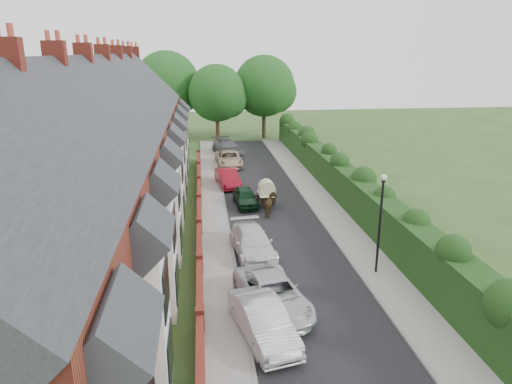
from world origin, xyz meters
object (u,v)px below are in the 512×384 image
(car_beige, at_px, (229,159))
(car_grey, at_px, (227,148))
(car_silver_b, at_px, (273,294))
(car_red, at_px, (228,178))
(lamppost, at_px, (381,212))
(car_silver_a, at_px, (263,321))
(car_white, at_px, (253,242))
(horse_cart, at_px, (267,192))
(horse, at_px, (271,205))
(car_green, at_px, (246,197))

(car_beige, height_order, car_grey, car_grey)
(car_silver_b, xyz_separation_m, car_red, (-0.75, 19.00, 0.00))
(lamppost, bearing_deg, car_beige, 104.08)
(car_silver_a, xyz_separation_m, car_beige, (0.46, 28.00, -0.03))
(car_silver_b, distance_m, car_white, 5.60)
(car_silver_a, bearing_deg, horse_cart, 68.15)
(car_silver_a, xyz_separation_m, car_red, (-0.07, 21.00, -0.02))
(car_white, bearing_deg, lamppost, -32.55)
(car_beige, bearing_deg, car_grey, 85.25)
(horse_cart, bearing_deg, horse, -90.00)
(car_silver_b, distance_m, horse, 11.70)
(car_white, height_order, car_green, car_white)
(car_red, distance_m, horse_cart, 6.03)
(car_silver_a, relative_size, car_beige, 0.88)
(car_red, height_order, horse_cart, horse_cart)
(horse_cart, bearing_deg, car_white, -103.62)
(car_silver_b, xyz_separation_m, car_beige, (-0.22, 26.00, -0.00))
(car_silver_b, relative_size, horse, 2.88)
(car_silver_b, bearing_deg, car_white, 80.95)
(car_red, relative_size, car_grey, 0.78)
(car_silver_b, height_order, car_grey, car_grey)
(horse, bearing_deg, car_red, -59.56)
(car_grey, bearing_deg, horse, -99.27)
(car_silver_a, relative_size, horse, 2.52)
(horse, bearing_deg, car_beige, -70.22)
(car_white, relative_size, horse, 2.74)
(car_beige, relative_size, car_grey, 0.92)
(car_red, bearing_deg, car_silver_a, -97.72)
(car_white, bearing_deg, car_red, 86.79)
(car_grey, bearing_deg, car_white, -104.82)
(car_white, bearing_deg, horse_cart, 70.90)
(lamppost, distance_m, horse_cart, 11.79)
(car_green, xyz_separation_m, car_red, (-0.97, 5.05, 0.08))
(car_red, xyz_separation_m, horse, (2.44, -7.42, 0.04))
(car_silver_b, height_order, horse, horse)
(car_white, relative_size, car_grey, 0.88)
(car_silver_b, xyz_separation_m, car_green, (0.22, 13.95, -0.08))
(car_green, xyz_separation_m, horse_cart, (1.47, -0.46, 0.48))
(horse_cart, bearing_deg, car_beige, 98.70)
(car_red, bearing_deg, horse_cart, -73.97)
(car_silver_a, bearing_deg, car_silver_b, 57.93)
(car_grey, xyz_separation_m, horse_cart, (1.75, -17.37, 0.31))
(car_silver_a, height_order, car_silver_b, car_silver_a)
(car_white, relative_size, car_red, 1.12)
(lamppost, bearing_deg, car_white, 152.92)
(horse_cart, bearing_deg, car_red, 113.93)
(car_silver_b, xyz_separation_m, car_white, (-0.22, 5.60, -0.00))
(car_beige, bearing_deg, car_silver_b, -92.30)
(lamppost, distance_m, car_grey, 28.94)
(car_beige, bearing_deg, car_red, -97.10)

